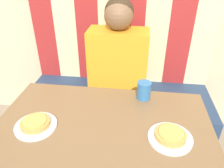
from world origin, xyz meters
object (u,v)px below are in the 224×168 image
object	(u,v)px
pizza_left	(35,123)
pizza_right	(171,135)
plate_left	(36,126)
drinking_cup	(144,90)
plate_right	(170,138)
person	(118,53)

from	to	relation	value
pizza_left	pizza_right	distance (m)	0.59
plate_left	drinking_cup	xyz separation A→B (m)	(0.47, 0.29, 0.04)
plate_right	pizza_left	distance (m)	0.59
plate_left	drinking_cup	world-z (taller)	drinking_cup
plate_right	drinking_cup	distance (m)	0.32
pizza_left	plate_left	bearing A→B (deg)	-90.00
pizza_left	drinking_cup	xyz separation A→B (m)	(0.47, 0.29, 0.02)
pizza_right	drinking_cup	xyz separation A→B (m)	(-0.11, 0.29, 0.02)
plate_left	pizza_right	xyz separation A→B (m)	(0.59, 0.00, 0.02)
plate_left	drinking_cup	size ratio (longest dim) A/B	1.96
plate_left	plate_right	xyz separation A→B (m)	(0.59, 0.00, 0.00)
person	plate_right	xyz separation A→B (m)	(0.29, -0.72, -0.07)
person	plate_left	size ratio (longest dim) A/B	3.77
person	plate_right	size ratio (longest dim) A/B	3.77
plate_right	plate_left	bearing A→B (deg)	180.00
pizza_left	pizza_right	size ratio (longest dim) A/B	1.00
plate_left	pizza_left	size ratio (longest dim) A/B	1.43
plate_right	pizza_left	world-z (taller)	pizza_left
plate_left	pizza_left	world-z (taller)	pizza_left
pizza_right	drinking_cup	size ratio (longest dim) A/B	1.37
drinking_cup	person	bearing A→B (deg)	113.22
plate_right	drinking_cup	xyz separation A→B (m)	(-0.11, 0.29, 0.04)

